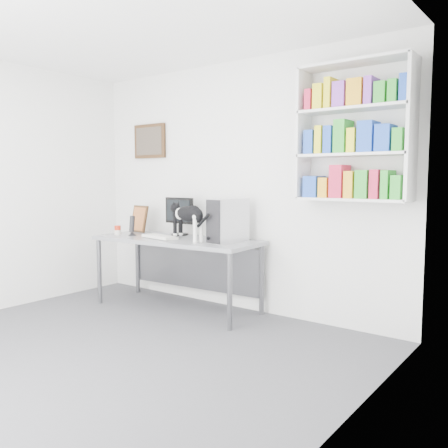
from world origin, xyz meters
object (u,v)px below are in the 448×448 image
object	(u,v)px
bookshelf	(354,132)
cat	(188,223)
pc_tower	(228,220)
soup_can	(118,230)
desk	(177,274)
speaker	(132,225)
leaning_print	(139,218)
keyboard	(160,237)
monitor	(180,216)

from	to	relation	value
bookshelf	cat	size ratio (longest dim) A/B	1.99
pc_tower	soup_can	size ratio (longest dim) A/B	4.17
desk	speaker	size ratio (longest dim) A/B	7.97
bookshelf	leaning_print	xyz separation A→B (m)	(-2.63, -0.14, -0.90)
bookshelf	desk	size ratio (longest dim) A/B	0.66
keyboard	soup_can	distance (m)	0.63
leaning_print	soup_can	world-z (taller)	leaning_print
keyboard	speaker	world-z (taller)	speaker
cat	speaker	bearing A→B (deg)	-161.26
pc_tower	speaker	distance (m)	1.23
bookshelf	speaker	xyz separation A→B (m)	(-2.43, -0.44, -0.95)
keyboard	pc_tower	world-z (taller)	pc_tower
pc_tower	cat	size ratio (longest dim) A/B	0.72
monitor	leaning_print	xyz separation A→B (m)	(-0.60, -0.07, -0.05)
pc_tower	leaning_print	size ratio (longest dim) A/B	1.33
bookshelf	pc_tower	distance (m)	1.51
desk	monitor	size ratio (longest dim) A/B	4.27
desk	soup_can	distance (m)	0.90
desk	pc_tower	xyz separation A→B (m)	(0.63, 0.10, 0.62)
monitor	pc_tower	bearing A→B (deg)	-7.70
cat	keyboard	bearing A→B (deg)	-157.95
bookshelf	soup_can	bearing A→B (deg)	-169.50
monitor	keyboard	size ratio (longest dim) A/B	1.00
leaning_print	pc_tower	bearing A→B (deg)	3.94
leaning_print	desk	bearing A→B (deg)	-5.45
monitor	cat	xyz separation A→B (m)	(0.42, -0.32, -0.03)
speaker	cat	distance (m)	0.82
desk	speaker	bearing A→B (deg)	-170.79
pc_tower	leaning_print	world-z (taller)	pc_tower
keyboard	speaker	xyz separation A→B (m)	(-0.44, -0.00, 0.10)
cat	bookshelf	bearing A→B (deg)	29.00
keyboard	soup_can	size ratio (longest dim) A/B	4.13
bookshelf	desk	distance (m)	2.38
bookshelf	desk	xyz separation A→B (m)	(-1.86, -0.31, -1.46)
cat	soup_can	bearing A→B (deg)	-159.15
speaker	pc_tower	bearing A→B (deg)	-1.39
desk	bookshelf	bearing A→B (deg)	5.64
monitor	leaning_print	bearing A→B (deg)	-170.90
cat	desk	bearing A→B (deg)	176.66
bookshelf	keyboard	bearing A→B (deg)	-167.71
keyboard	cat	distance (m)	0.42
pc_tower	speaker	xyz separation A→B (m)	(-1.20, -0.23, -0.10)
bookshelf	speaker	bearing A→B (deg)	-169.79
desk	speaker	world-z (taller)	speaker
bookshelf	pc_tower	xyz separation A→B (m)	(-1.23, -0.21, -0.84)
keyboard	pc_tower	xyz separation A→B (m)	(0.76, 0.22, 0.21)
monitor	pc_tower	size ratio (longest dim) A/B	0.99
monitor	cat	bearing A→B (deg)	-35.42
pc_tower	bookshelf	bearing A→B (deg)	14.96
pc_tower	soup_can	world-z (taller)	pc_tower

